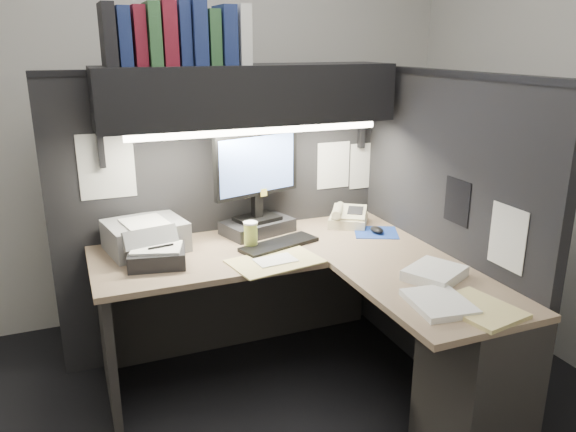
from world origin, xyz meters
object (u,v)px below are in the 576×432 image
object	(u,v)px
telephone	(348,218)
coffee_cup	(251,236)
monitor	(257,194)
notebook_stack	(157,257)
keyboard	(279,244)
printer	(146,236)
overhead_shelf	(248,94)
desk	(363,332)

from	to	relation	value
telephone	coffee_cup	world-z (taller)	coffee_cup
monitor	coffee_cup	bearing A→B (deg)	-133.43
notebook_stack	monitor	bearing A→B (deg)	23.83
keyboard	printer	world-z (taller)	printer
telephone	overhead_shelf	bearing A→B (deg)	-150.08
telephone	notebook_stack	xyz separation A→B (m)	(-1.15, -0.21, -0.00)
desk	overhead_shelf	bearing A→B (deg)	111.79
monitor	keyboard	bearing A→B (deg)	-98.62
desk	printer	world-z (taller)	printer
overhead_shelf	monitor	xyz separation A→B (m)	(0.04, 0.02, -0.54)
desk	printer	size ratio (longest dim) A/B	4.49
desk	coffee_cup	xyz separation A→B (m)	(-0.37, 0.55, 0.35)
coffee_cup	notebook_stack	distance (m)	0.49
monitor	telephone	bearing A→B (deg)	-22.35
desk	coffee_cup	bearing A→B (deg)	123.85
desk	notebook_stack	distance (m)	1.05
telephone	printer	bearing A→B (deg)	-147.33
monitor	coffee_cup	distance (m)	0.29
keyboard	telephone	size ratio (longest dim) A/B	1.96
desk	keyboard	xyz separation A→B (m)	(-0.22, 0.52, 0.30)
keyboard	printer	size ratio (longest dim) A/B	1.15
overhead_shelf	telephone	xyz separation A→B (m)	(0.59, -0.04, -0.73)
telephone	coffee_cup	size ratio (longest dim) A/B	1.67
monitor	desk	bearing A→B (deg)	-87.68
overhead_shelf	printer	xyz separation A→B (m)	(-0.58, -0.02, -0.69)
telephone	coffee_cup	xyz separation A→B (m)	(-0.66, -0.16, 0.02)
keyboard	printer	distance (m)	0.69
desk	coffee_cup	distance (m)	0.75
desk	printer	bearing A→B (deg)	140.01
overhead_shelf	telephone	size ratio (longest dim) A/B	6.99
monitor	printer	distance (m)	0.64
overhead_shelf	printer	distance (m)	0.90
overhead_shelf	coffee_cup	distance (m)	0.73
coffee_cup	monitor	bearing A→B (deg)	62.68
keyboard	desk	bearing A→B (deg)	-83.92
monitor	telephone	world-z (taller)	monitor
desk	overhead_shelf	distance (m)	1.33
monitor	coffee_cup	xyz separation A→B (m)	(-0.11, -0.22, -0.16)
desk	keyboard	world-z (taller)	keyboard
monitor	notebook_stack	distance (m)	0.69
telephone	monitor	bearing A→B (deg)	-152.28
monitor	notebook_stack	xyz separation A→B (m)	(-0.60, -0.27, -0.19)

